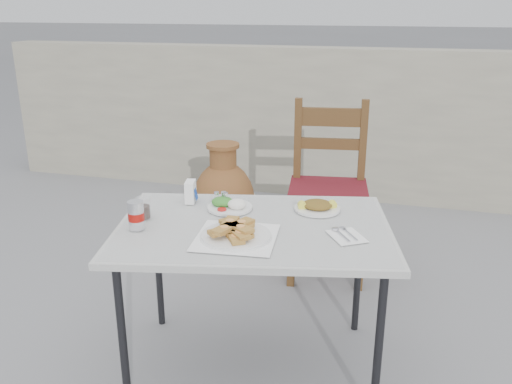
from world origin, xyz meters
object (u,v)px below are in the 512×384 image
(pide_plate, at_px, (236,231))
(chair, at_px, (328,187))
(condiment_caddy, at_px, (222,200))
(terracotta_urn, at_px, (224,200))
(cafe_table, at_px, (254,235))
(soda_can, at_px, (136,215))
(napkin_holder, at_px, (191,192))
(salad_chopped_plate, at_px, (317,206))
(salad_rice_plate, at_px, (229,205))
(cola_glass, at_px, (143,209))

(pide_plate, relative_size, chair, 0.33)
(condiment_caddy, distance_m, chair, 0.91)
(terracotta_urn, bearing_deg, condiment_caddy, -71.37)
(cafe_table, relative_size, soda_can, 10.77)
(cafe_table, height_order, napkin_holder, napkin_holder)
(salad_chopped_plate, height_order, napkin_holder, napkin_holder)
(cafe_table, relative_size, condiment_caddy, 11.71)
(salad_chopped_plate, xyz_separation_m, chair, (-0.06, 0.77, -0.17))
(pide_plate, height_order, soda_can, soda_can)
(cafe_table, xyz_separation_m, terracotta_urn, (-0.52, 1.14, -0.30))
(cafe_table, distance_m, soda_can, 0.48)
(chair, xyz_separation_m, terracotta_urn, (-0.69, 0.14, -0.20))
(soda_can, bearing_deg, salad_chopped_plate, 31.09)
(cafe_table, distance_m, salad_chopped_plate, 0.33)
(salad_rice_plate, distance_m, soda_can, 0.42)
(cola_glass, bearing_deg, napkin_holder, 63.19)
(pide_plate, xyz_separation_m, napkin_holder, (-0.32, 0.33, 0.02))
(soda_can, relative_size, cola_glass, 1.29)
(cafe_table, bearing_deg, terracotta_urn, 114.45)
(soda_can, height_order, chair, chair)
(salad_chopped_plate, height_order, cola_glass, cola_glass)
(cola_glass, height_order, chair, chair)
(terracotta_urn, bearing_deg, pide_plate, -69.15)
(pide_plate, relative_size, napkin_holder, 3.42)
(soda_can, bearing_deg, pide_plate, 2.86)
(napkin_holder, xyz_separation_m, chair, (0.51, 0.82, -0.20))
(cola_glass, bearing_deg, terracotta_urn, 92.62)
(cola_glass, bearing_deg, condiment_caddy, 42.27)
(cafe_table, distance_m, terracotta_urn, 1.29)
(terracotta_urn, bearing_deg, cafe_table, -65.55)
(terracotta_urn, bearing_deg, chair, -11.22)
(cafe_table, distance_m, cola_glass, 0.48)
(condiment_caddy, bearing_deg, cola_glass, -137.73)
(napkin_holder, relative_size, terracotta_urn, 0.14)
(salad_chopped_plate, bearing_deg, cola_glass, -157.50)
(napkin_holder, relative_size, condiment_caddy, 0.92)
(chair, height_order, terracotta_urn, chair)
(pide_plate, xyz_separation_m, cola_glass, (-0.44, 0.09, 0.01))
(napkin_holder, height_order, condiment_caddy, napkin_holder)
(salad_chopped_plate, relative_size, cola_glass, 2.24)
(cola_glass, bearing_deg, salad_chopped_plate, 22.50)
(condiment_caddy, bearing_deg, terracotta_urn, 108.63)
(chair, bearing_deg, salad_chopped_plate, -93.78)
(condiment_caddy, bearing_deg, pide_plate, -63.18)
(cola_glass, distance_m, condiment_caddy, 0.36)
(pide_plate, bearing_deg, cola_glass, 167.95)
(salad_chopped_plate, distance_m, napkin_holder, 0.57)
(pide_plate, relative_size, terracotta_urn, 0.48)
(cola_glass, xyz_separation_m, napkin_holder, (0.12, 0.23, 0.01))
(cola_glass, relative_size, terracotta_urn, 0.13)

